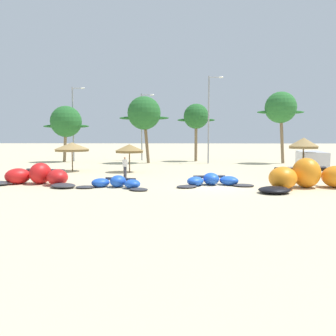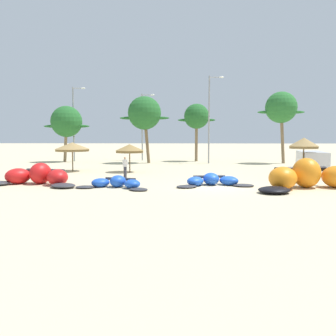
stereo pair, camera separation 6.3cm
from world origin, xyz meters
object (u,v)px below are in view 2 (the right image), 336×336
at_px(palm_leftmost, 66,122).
at_px(palm_left_of_gap, 197,117).
at_px(palm_center_left, 281,108).
at_px(parked_car_second, 311,160).
at_px(lamppost_west, 74,120).
at_px(kite_center, 310,177).
at_px(beach_umbrella_middle, 130,148).
at_px(kite_far_left, 38,176).
at_px(beach_umbrella_near_palms, 304,143).
at_px(lamppost_east_center, 210,115).
at_px(palm_left, 144,113).
at_px(person_near_kites, 125,167).
at_px(lamppost_west_center, 143,123).
at_px(kite_left_of_center, 212,181).
at_px(kite_left, 116,183).
at_px(beach_umbrella_near_van, 72,147).

height_order(palm_leftmost, palm_left_of_gap, palm_left_of_gap).
bearing_deg(palm_center_left, palm_leftmost, 176.91).
distance_m(parked_car_second, lamppost_west, 28.39).
xyz_separation_m(kite_center, palm_center_left, (3.65, 20.45, 5.73)).
relative_size(beach_umbrella_middle, palm_leftmost, 0.37).
bearing_deg(kite_far_left, beach_umbrella_near_palms, 19.52).
xyz_separation_m(beach_umbrella_near_palms, parked_car_second, (1.37, 1.97, -1.52)).
xyz_separation_m(beach_umbrella_middle, palm_left_of_gap, (6.48, 14.04, 3.50)).
bearing_deg(lamppost_east_center, beach_umbrella_middle, -127.29).
bearing_deg(palm_left, person_near_kites, -89.85).
distance_m(palm_center_left, lamppost_west_center, 17.27).
distance_m(parked_car_second, palm_left, 19.50).
bearing_deg(kite_left_of_center, palm_left_of_gap, 90.31).
distance_m(kite_center, parked_car_second, 10.73).
bearing_deg(parked_car_second, palm_center_left, 89.88).
xyz_separation_m(palm_left_of_gap, lamppost_west_center, (-6.91, 1.44, -0.73)).
relative_size(kite_left, beach_umbrella_near_van, 1.53).
distance_m(palm_leftmost, lamppost_west, 1.32).
bearing_deg(lamppost_west, beach_umbrella_near_van, -74.39).
bearing_deg(palm_leftmost, kite_center, -44.74).
xyz_separation_m(kite_far_left, palm_center_left, (21.04, 19.29, 5.89)).
relative_size(kite_left_of_center, palm_left_of_gap, 0.72).
relative_size(kite_left_of_center, kite_center, 0.64).
relative_size(beach_umbrella_near_palms, person_near_kites, 1.89).
bearing_deg(palm_left, palm_leftmost, 171.45).
distance_m(beach_umbrella_near_palms, palm_leftmost, 27.99).
xyz_separation_m(kite_far_left, kite_left_of_center, (11.51, -0.01, -0.23)).
bearing_deg(lamppost_west_center, palm_leftmost, -160.40).
relative_size(beach_umbrella_near_van, lamppost_west, 0.34).
bearing_deg(lamppost_east_center, palm_left, 177.02).
bearing_deg(parked_car_second, kite_left_of_center, -136.72).
height_order(kite_center, parked_car_second, kite_center).
relative_size(palm_leftmost, palm_center_left, 0.83).
bearing_deg(person_near_kites, lamppost_east_center, 62.55).
bearing_deg(beach_umbrella_near_van, lamppost_east_center, 36.68).
xyz_separation_m(kite_center, beach_umbrella_near_palms, (2.26, 8.12, 1.90)).
distance_m(beach_umbrella_middle, lamppost_west, 16.32).
relative_size(kite_far_left, person_near_kites, 4.15).
distance_m(kite_left, kite_left_of_center, 6.17).
height_order(kite_left, beach_umbrella_near_palms, beach_umbrella_near_palms).
height_order(beach_umbrella_near_palms, lamppost_west_center, lamppost_west_center).
relative_size(kite_far_left, kite_left, 1.40).
height_order(kite_far_left, lamppost_west_center, lamppost_west_center).
height_order(kite_far_left, parked_car_second, parked_car_second).
bearing_deg(palm_leftmost, kite_left, -65.25).
xyz_separation_m(kite_left, palm_left_of_gap, (5.92, 23.73, 5.31)).
height_order(palm_left_of_gap, lamppost_west, lamppost_west).
relative_size(palm_leftmost, lamppost_west_center, 0.79).
height_order(parked_car_second, person_near_kites, parked_car_second).
distance_m(beach_umbrella_middle, palm_left_of_gap, 15.85).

